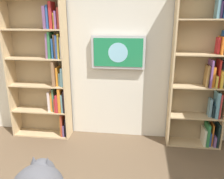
{
  "coord_description": "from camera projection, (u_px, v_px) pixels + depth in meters",
  "views": [
    {
      "loc": [
        -0.38,
        1.17,
        1.79
      ],
      "look_at": [
        -0.09,
        -1.03,
        1.11
      ],
      "focal_mm": 36.89,
      "sensor_mm": 36.0,
      "label": 1
    }
  ],
  "objects": [
    {
      "name": "wall_back",
      "position": [
        116.0,
        51.0,
        3.4
      ],
      "size": [
        4.52,
        0.06,
        2.7
      ],
      "primitive_type": "cube",
      "color": "silver",
      "rests_on": "ground"
    },
    {
      "name": "bookshelf_left",
      "position": [
        206.0,
        72.0,
        3.15
      ],
      "size": [
        0.76,
        0.28,
        2.25
      ],
      "color": "tan",
      "rests_on": "ground"
    },
    {
      "name": "bookshelf_right",
      "position": [
        46.0,
        71.0,
        3.47
      ],
      "size": [
        0.91,
        0.28,
        2.08
      ],
      "color": "tan",
      "rests_on": "ground"
    },
    {
      "name": "wall_mounted_tv",
      "position": [
        118.0,
        52.0,
        3.32
      ],
      "size": [
        0.78,
        0.07,
        0.48
      ],
      "color": "#B7B7BC"
    }
  ]
}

